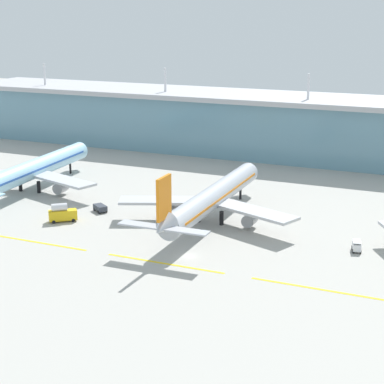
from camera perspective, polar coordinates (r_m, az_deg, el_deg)
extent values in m
plane|color=#A8A59E|center=(149.25, -0.28, -5.54)|extent=(600.00, 600.00, 0.00)
cube|color=#6693A8|center=(246.79, 10.13, 5.19)|extent=(280.00, 28.00, 20.93)
cube|color=#B2B2B7|center=(245.06, 10.25, 7.81)|extent=(288.00, 34.00, 1.80)
cylinder|color=silver|center=(287.04, -12.57, 9.86)|extent=(0.90, 0.90, 9.00)
cylinder|color=silver|center=(258.12, -2.32, 9.62)|extent=(0.90, 0.90, 9.00)
cylinder|color=silver|center=(239.01, 9.99, 8.93)|extent=(0.90, 0.90, 9.00)
cylinder|color=#9ED1EA|center=(207.44, -13.44, 1.95)|extent=(10.31, 58.40, 5.80)
cone|color=#9ED1EA|center=(233.47, -9.37, 3.65)|extent=(5.80, 4.42, 5.51)
cube|color=#B7BABF|center=(197.92, -11.17, 1.04)|extent=(24.93, 13.71, 0.70)
cylinder|color=gray|center=(200.42, -11.21, 0.40)|extent=(3.54, 4.74, 3.20)
cylinder|color=black|center=(226.60, -10.43, 2.03)|extent=(0.70, 0.70, 3.60)
cylinder|color=black|center=(207.86, -14.54, 0.56)|extent=(1.10, 1.10, 3.60)
cylinder|color=black|center=(204.43, -13.05, 0.41)|extent=(1.10, 1.10, 3.60)
cube|color=#2D5BB7|center=(207.35, -13.45, 2.05)|extent=(9.90, 52.61, 0.60)
cylinder|color=#ADB2BC|center=(172.31, 1.92, -0.37)|extent=(6.74, 57.23, 5.80)
cone|color=#ADB2BC|center=(200.24, 5.06, 1.83)|extent=(5.57, 4.09, 5.51)
cone|color=#ADB2BC|center=(144.19, -2.57, -3.08)|extent=(5.04, 6.71, 5.72)
cube|color=orange|center=(143.14, -2.43, -0.51)|extent=(0.80, 6.41, 9.50)
cube|color=#ADB2BC|center=(147.01, -4.43, -2.82)|extent=(10.05, 3.36, 0.36)
cube|color=#ADB2BC|center=(142.54, -0.48, -3.37)|extent=(10.05, 3.36, 0.36)
cube|color=#B7BABF|center=(173.27, -2.31, -0.74)|extent=(24.75, 15.62, 0.70)
cylinder|color=gray|center=(174.83, -1.75, -1.54)|extent=(3.27, 4.55, 3.20)
cube|color=#B7BABF|center=(164.90, 5.27, -1.64)|extent=(24.84, 14.97, 0.70)
cylinder|color=gray|center=(167.40, 5.00, -2.37)|extent=(3.27, 4.55, 3.20)
cylinder|color=black|center=(193.01, 4.19, -0.11)|extent=(0.70, 0.70, 3.60)
cylinder|color=black|center=(172.11, 0.56, -2.02)|extent=(1.10, 1.10, 3.60)
cylinder|color=black|center=(169.90, 2.56, -2.27)|extent=(1.10, 1.10, 3.60)
cube|color=orange|center=(172.20, 1.92, -0.24)|extent=(6.68, 51.52, 0.60)
cube|color=yellow|center=(162.20, -13.26, -4.22)|extent=(28.00, 0.70, 0.04)
cube|color=yellow|center=(145.21, -2.37, -6.17)|extent=(28.00, 0.70, 0.04)
cube|color=yellow|center=(134.82, 10.86, -8.21)|extent=(28.00, 0.70, 0.04)
cube|color=gold|center=(175.73, -11.05, -1.96)|extent=(7.18, 6.63, 2.60)
cylinder|color=silver|center=(175.03, -11.35, -1.29)|extent=(4.35, 4.11, 2.00)
cylinder|color=black|center=(177.45, -10.26, -2.18)|extent=(0.91, 0.85, 0.90)
cylinder|color=black|center=(175.23, -10.17, -2.41)|extent=(0.91, 0.85, 0.90)
cylinder|color=black|center=(177.04, -11.88, -2.31)|extent=(0.91, 0.85, 0.90)
cylinder|color=black|center=(174.82, -11.81, -2.54)|extent=(0.91, 0.85, 0.90)
cube|color=silver|center=(156.35, 13.98, -4.54)|extent=(2.67, 3.94, 1.60)
cube|color=silver|center=(155.97, 14.01, -4.14)|extent=(2.58, 3.60, 0.16)
cylinder|color=black|center=(155.53, 14.30, -4.99)|extent=(0.57, 0.96, 0.90)
cylinder|color=black|center=(155.36, 13.70, -4.97)|extent=(0.57, 0.96, 0.90)
cylinder|color=black|center=(157.88, 14.22, -4.67)|extent=(0.57, 0.96, 0.90)
cylinder|color=black|center=(157.72, 13.63, -4.65)|extent=(0.57, 0.96, 0.90)
cube|color=#333842|center=(182.71, -7.91, -1.33)|extent=(4.98, 4.47, 1.40)
cylinder|color=black|center=(181.98, -7.39, -1.61)|extent=(0.94, 0.80, 0.90)
cylinder|color=black|center=(181.15, -8.01, -1.72)|extent=(0.94, 0.80, 0.90)
cylinder|color=black|center=(184.67, -7.79, -1.37)|extent=(0.94, 0.80, 0.90)
cylinder|color=black|center=(183.86, -8.40, -1.47)|extent=(0.94, 0.80, 0.90)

